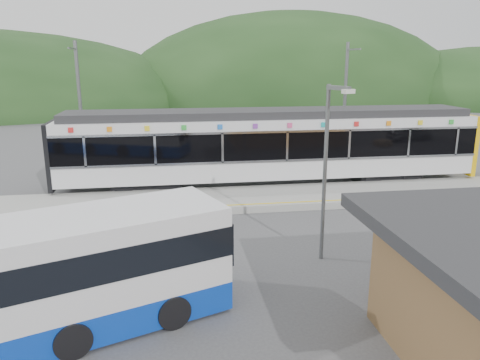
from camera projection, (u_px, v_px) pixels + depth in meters
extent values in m
plane|color=#4C4C4F|center=(244.00, 229.00, 17.36)|extent=(120.00, 120.00, 0.00)
ellipsoid|color=#1E3D19|center=(291.00, 101.00, 71.39)|extent=(52.00, 39.00, 26.00)
cube|color=#9E9E99|center=(232.00, 199.00, 20.48)|extent=(26.00, 3.20, 0.30)
cube|color=yellow|center=(236.00, 205.00, 19.20)|extent=(26.00, 0.10, 0.01)
cube|color=black|center=(147.00, 184.00, 22.48)|extent=(3.20, 2.20, 0.56)
cube|color=black|center=(382.00, 175.00, 24.24)|extent=(3.20, 2.20, 0.56)
cube|color=silver|center=(269.00, 165.00, 23.17)|extent=(20.00, 2.90, 0.92)
cube|color=black|center=(270.00, 141.00, 22.87)|extent=(20.00, 2.96, 1.45)
cube|color=silver|center=(276.00, 161.00, 21.61)|extent=(20.00, 0.05, 0.10)
cube|color=silver|center=(277.00, 132.00, 21.27)|extent=(20.00, 0.05, 0.10)
cube|color=silver|center=(270.00, 122.00, 22.64)|extent=(20.00, 2.90, 0.45)
cube|color=#2D2D30|center=(270.00, 113.00, 22.54)|extent=(19.40, 2.50, 0.36)
cube|color=yellow|center=(459.00, 142.00, 24.44)|extent=(0.24, 2.92, 3.00)
cube|color=black|center=(55.00, 154.00, 21.47)|extent=(0.20, 2.92, 3.00)
cube|color=silver|center=(85.00, 152.00, 20.19)|extent=(0.10, 0.05, 1.35)
cube|color=silver|center=(155.00, 150.00, 20.63)|extent=(0.10, 0.05, 1.35)
cube|color=silver|center=(223.00, 148.00, 21.07)|extent=(0.10, 0.05, 1.35)
cube|color=silver|center=(287.00, 146.00, 21.51)|extent=(0.10, 0.05, 1.35)
cube|color=silver|center=(349.00, 144.00, 21.95)|extent=(0.10, 0.05, 1.35)
cube|color=silver|center=(409.00, 143.00, 22.39)|extent=(0.10, 0.05, 1.35)
cube|color=silver|center=(457.00, 141.00, 22.76)|extent=(0.10, 0.05, 1.35)
cube|color=red|center=(71.00, 130.00, 19.89)|extent=(0.22, 0.04, 0.22)
cube|color=orange|center=(109.00, 129.00, 20.12)|extent=(0.22, 0.04, 0.22)
cube|color=yellow|center=(147.00, 128.00, 20.36)|extent=(0.22, 0.04, 0.22)
cube|color=green|center=(184.00, 128.00, 20.59)|extent=(0.22, 0.04, 0.22)
cube|color=blue|center=(220.00, 127.00, 20.83)|extent=(0.22, 0.04, 0.22)
cube|color=purple|center=(255.00, 126.00, 21.06)|extent=(0.22, 0.04, 0.22)
cube|color=#E54C8C|center=(290.00, 125.00, 21.30)|extent=(0.22, 0.04, 0.22)
cube|color=#19A5A5|center=(324.00, 125.00, 21.53)|extent=(0.22, 0.04, 0.22)
cube|color=red|center=(357.00, 124.00, 21.77)|extent=(0.22, 0.04, 0.22)
cube|color=orange|center=(389.00, 123.00, 22.00)|extent=(0.22, 0.04, 0.22)
cube|color=yellow|center=(420.00, 123.00, 22.24)|extent=(0.22, 0.04, 0.22)
cube|color=green|center=(451.00, 122.00, 22.47)|extent=(0.22, 0.04, 0.22)
cylinder|color=slate|center=(81.00, 112.00, 23.69)|extent=(0.18, 0.18, 7.00)
cube|color=slate|center=(72.00, 48.00, 22.14)|extent=(0.08, 1.80, 0.08)
cylinder|color=slate|center=(344.00, 108.00, 25.74)|extent=(0.18, 0.18, 7.00)
cube|color=slate|center=(353.00, 49.00, 24.20)|extent=(0.08, 1.80, 0.08)
cube|color=#0C3AB8|center=(6.00, 329.00, 10.08)|extent=(10.08, 5.71, 0.72)
cube|color=silver|center=(2.00, 299.00, 9.90)|extent=(10.08, 5.71, 0.72)
cylinder|color=black|center=(63.00, 317.00, 10.66)|extent=(1.62, 2.51, 0.81)
cylinder|color=black|center=(157.00, 293.00, 11.75)|extent=(1.62, 2.51, 0.81)
cylinder|color=slate|center=(325.00, 175.00, 14.10)|extent=(0.12, 0.12, 5.41)
cube|color=slate|center=(334.00, 88.00, 13.06)|extent=(0.44, 0.88, 0.12)
cube|color=silver|center=(339.00, 92.00, 12.69)|extent=(0.39, 0.30, 0.12)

